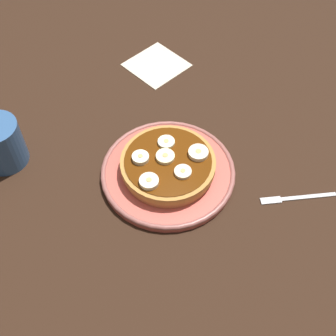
{
  "coord_description": "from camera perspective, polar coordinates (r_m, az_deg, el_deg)",
  "views": [
    {
      "loc": [
        31.59,
        34.67,
        63.4
      ],
      "look_at": [
        0.0,
        0.0,
        2.02
      ],
      "focal_mm": 48.18,
      "sensor_mm": 36.0,
      "label": 1
    }
  ],
  "objects": [
    {
      "name": "ground_plane",
      "position": [
        0.8,
        0.0,
        -1.53
      ],
      "size": [
        140.0,
        140.0,
        3.0
      ],
      "primitive_type": "cube",
      "color": "black"
    },
    {
      "name": "plate",
      "position": [
        0.78,
        0.0,
        -0.52
      ],
      "size": [
        23.34,
        23.34,
        1.6
      ],
      "color": "#CC594C",
      "rests_on": "ground_plane"
    },
    {
      "name": "pancake_stack",
      "position": [
        0.77,
        -0.19,
        0.51
      ],
      "size": [
        16.56,
        16.21,
        2.87
      ],
      "color": "#BB7443",
      "rests_on": "plate"
    },
    {
      "name": "banana_slice_0",
      "position": [
        0.76,
        -0.25,
        1.5
      ],
      "size": [
        3.19,
        3.19,
        0.91
      ],
      "color": "#FAEEB2",
      "rests_on": "pancake_stack"
    },
    {
      "name": "banana_slice_1",
      "position": [
        0.74,
        1.76,
        -0.61
      ],
      "size": [
        2.87,
        2.87,
        0.82
      ],
      "color": "#F7E5C0",
      "rests_on": "pancake_stack"
    },
    {
      "name": "banana_slice_2",
      "position": [
        0.78,
        -0.23,
        3.28
      ],
      "size": [
        2.95,
        2.95,
        0.75
      ],
      "color": "#F0F0C1",
      "rests_on": "pancake_stack"
    },
    {
      "name": "banana_slice_3",
      "position": [
        0.76,
        -3.5,
        1.3
      ],
      "size": [
        2.9,
        2.9,
        1.05
      ],
      "color": "#ECE7C1",
      "rests_on": "pancake_stack"
    },
    {
      "name": "banana_slice_4",
      "position": [
        0.73,
        -2.42,
        -1.73
      ],
      "size": [
        3.21,
        3.21,
        1.03
      ],
      "color": "#FBE7BF",
      "rests_on": "pancake_stack"
    },
    {
      "name": "banana_slice_5",
      "position": [
        0.76,
        3.85,
        1.91
      ],
      "size": [
        3.44,
        3.44,
        1.03
      ],
      "color": "#F4E1BC",
      "rests_on": "pancake_stack"
    },
    {
      "name": "napkin",
      "position": [
        0.99,
        -1.46,
        12.93
      ],
      "size": [
        11.34,
        11.34,
        0.3
      ],
      "primitive_type": "cube",
      "rotation": [
        0.0,
        0.0,
        0.03
      ],
      "color": "beige",
      "rests_on": "ground_plane"
    },
    {
      "name": "fork",
      "position": [
        0.79,
        15.62,
        -3.66
      ],
      "size": [
        11.12,
        8.39,
        0.5
      ],
      "color": "silver",
      "rests_on": "ground_plane"
    }
  ]
}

